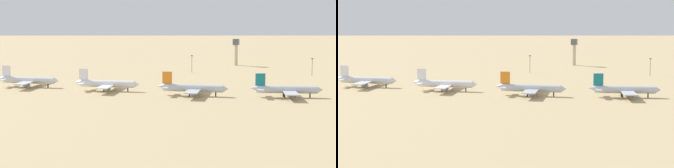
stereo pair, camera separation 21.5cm
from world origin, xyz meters
The scene contains 10 objects.
ground centered at (0.00, 0.00, 0.00)m, with size 4000.00×4000.00×0.00m, color tan.
ridge_far_west centered at (-582.35, 1061.08, 49.24)m, with size 298.43×275.08×98.48m, color gray.
ridge_west centered at (-119.80, 1173.17, 39.69)m, with size 304.26×183.87×79.39m, color gray.
parked_jet_white_0 centered at (-110.64, 6.83, 4.52)m, with size 41.77×35.28×13.79m.
parked_jet_white_1 centered at (-55.33, 4.76, 4.47)m, with size 41.33×34.98×13.65m.
parked_jet_orange_2 centered at (0.11, 0.61, 4.57)m, with size 42.24×35.65×13.95m.
parked_jet_teal_3 centered at (53.32, 9.79, 4.52)m, with size 41.47×35.52×13.79m.
control_tower centered at (-4.00, 178.74, 13.96)m, with size 5.20×5.20×23.13m.
light_pole_west centered at (-27.93, 114.41, 7.93)m, with size 1.80×0.50×13.51m.
light_pole_mid centered at (63.35, 119.78, 7.72)m, with size 1.80×0.50×13.12m.
Camera 2 is at (80.26, -329.10, 53.28)m, focal length 62.77 mm.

